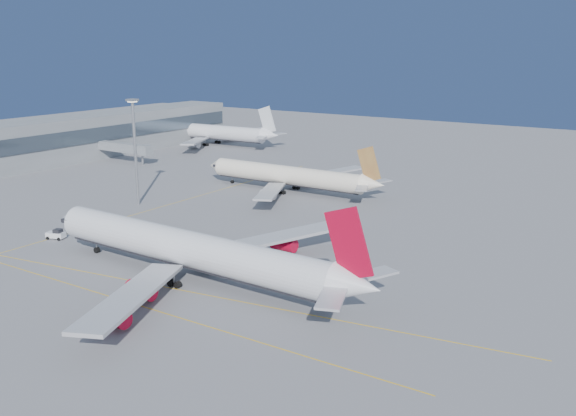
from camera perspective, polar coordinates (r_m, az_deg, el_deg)
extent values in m
plane|color=slate|center=(114.06, -8.59, -6.08)|extent=(500.00, 500.00, 0.00)
cube|color=gray|center=(250.93, -15.37, 6.50)|extent=(18.00, 110.00, 15.00)
cube|color=#3F4C59|center=(243.95, -13.95, 6.73)|extent=(0.40, 107.80, 5.00)
cube|color=gray|center=(227.89, -14.43, 5.23)|extent=(22.00, 3.00, 3.00)
cylinder|color=gray|center=(221.79, -12.81, 4.40)|extent=(0.70, 0.70, 5.20)
cube|color=gray|center=(219.94, -12.49, 5.02)|extent=(3.20, 3.60, 3.40)
cube|color=#ECB40D|center=(101.48, -11.78, -8.87)|extent=(90.00, 0.18, 0.02)
cube|color=#ECB40D|center=(109.99, -10.68, -6.95)|extent=(118.86, 16.88, 0.02)
cube|color=#ECB40D|center=(161.33, -12.09, -0.15)|extent=(0.18, 140.00, 0.02)
cylinder|color=white|center=(111.72, -8.98, -3.54)|extent=(59.59, 7.98, 6.16)
cone|color=white|center=(135.28, -18.81, -0.99)|extent=(4.96, 6.30, 6.16)
cone|color=white|center=(92.52, 6.20, -6.86)|extent=(7.61, 6.07, 5.85)
cube|color=black|center=(133.53, -18.31, -0.86)|extent=(1.88, 5.90, 0.74)
cube|color=#B7B7BC|center=(97.51, -13.73, -7.54)|extent=(17.62, 30.31, 0.58)
cube|color=#B7B7BC|center=(121.38, -1.45, -2.75)|extent=(19.17, 29.78, 0.58)
cube|color=#B40725|center=(91.28, 5.42, -3.18)|extent=(8.17, 0.73, 11.23)
cylinder|color=gray|center=(130.32, -16.67, -3.09)|extent=(0.25, 0.25, 2.44)
cylinder|color=black|center=(130.68, -16.63, -3.60)|extent=(1.19, 0.78, 1.17)
cylinder|color=gray|center=(109.32, -10.09, -6.06)|extent=(0.34, 0.34, 2.44)
cylinder|color=black|center=(109.74, -10.06, -6.65)|extent=(1.20, 0.99, 1.17)
cylinder|color=gray|center=(115.19, -7.02, -4.87)|extent=(0.34, 0.34, 2.44)
cylinder|color=black|center=(115.60, -7.00, -5.44)|extent=(1.20, 0.99, 1.17)
cylinder|color=#B40725|center=(104.63, -12.94, -7.13)|extent=(5.17, 2.81, 2.65)
cylinder|color=#B40725|center=(95.95, -15.24, -9.30)|extent=(5.17, 2.81, 2.65)
cylinder|color=#B40725|center=(120.39, -4.67, -3.94)|extent=(5.17, 2.81, 2.65)
cylinder|color=#B40725|center=(124.70, -0.36, -3.24)|extent=(5.17, 2.81, 2.65)
cylinder|color=white|center=(176.77, -0.14, 2.95)|extent=(46.45, 5.19, 5.09)
cone|color=white|center=(191.55, -6.45, 3.75)|extent=(4.03, 5.10, 5.09)
cone|color=white|center=(163.93, 7.57, 2.11)|extent=(6.26, 4.85, 4.84)
cube|color=black|center=(190.39, -6.06, 3.86)|extent=(1.44, 4.84, 0.63)
cube|color=#B7B7BC|center=(163.34, -1.59, 1.49)|extent=(15.14, 24.48, 0.49)
cube|color=#B7B7BC|center=(186.54, 3.35, 3.09)|extent=(15.05, 24.51, 0.49)
cube|color=#A77E3E|center=(163.53, 7.21, 3.87)|extent=(6.87, 0.42, 9.45)
cylinder|color=gray|center=(188.34, -4.98, 2.65)|extent=(0.21, 0.21, 2.05)
cylinder|color=black|center=(188.55, -4.98, 2.34)|extent=(0.98, 0.63, 0.98)
cylinder|color=gray|center=(173.98, -0.55, 1.73)|extent=(0.29, 0.29, 2.05)
cylinder|color=black|center=(174.21, -0.55, 1.40)|extent=(0.98, 0.81, 0.98)
cylinder|color=gray|center=(179.89, 0.73, 2.15)|extent=(0.29, 0.29, 2.05)
cylinder|color=black|center=(180.11, 0.73, 1.83)|extent=(0.98, 0.81, 0.98)
cylinder|color=#B7B7BC|center=(167.15, -1.82, 1.20)|extent=(4.29, 2.24, 2.23)
cylinder|color=#B7B7BC|center=(186.03, 2.27, 2.55)|extent=(4.29, 2.24, 2.23)
cylinder|color=white|center=(263.58, -7.00, 6.75)|extent=(51.33, 8.74, 5.72)
cone|color=white|center=(281.07, -11.57, 7.04)|extent=(4.93, 5.98, 5.72)
cone|color=white|center=(247.22, -1.56, 6.50)|extent=(7.46, 5.85, 5.43)
cube|color=black|center=(279.72, -11.28, 7.14)|extent=(1.95, 5.52, 0.72)
cube|color=#B7B7BC|center=(248.81, -8.27, 5.90)|extent=(18.12, 26.61, 0.56)
cube|color=#B7B7BC|center=(273.58, -4.24, 6.76)|extent=(15.46, 27.49, 0.56)
cube|color=silver|center=(247.31, -1.88, 7.82)|extent=(7.87, 0.92, 10.81)
cylinder|color=gray|center=(277.05, -10.47, 6.26)|extent=(0.25, 0.25, 2.35)
cylinder|color=black|center=(277.22, -10.46, 6.02)|extent=(1.16, 0.78, 1.12)
cylinder|color=gray|center=(260.23, -7.34, 5.87)|extent=(0.33, 0.33, 2.35)
cylinder|color=black|center=(260.40, -7.33, 5.62)|extent=(1.18, 0.98, 1.12)
cylinder|color=gray|center=(266.70, -6.27, 6.11)|extent=(0.33, 0.33, 2.35)
cylinder|color=black|center=(266.87, -6.26, 5.86)|extent=(1.18, 0.98, 1.12)
cylinder|color=#B7B7BC|center=(252.99, -8.38, 5.59)|extent=(5.05, 2.84, 2.55)
cylinder|color=#B7B7BC|center=(273.21, -5.06, 6.33)|extent=(5.05, 2.84, 2.55)
cube|color=white|center=(142.65, -19.94, -2.26)|extent=(4.20, 2.97, 1.14)
cube|color=black|center=(142.10, -19.78, -1.95)|extent=(1.94, 2.00, 0.85)
cylinder|color=black|center=(142.79, -20.59, -2.52)|extent=(0.73, 0.52, 0.66)
cylinder|color=black|center=(144.33, -20.13, -2.31)|extent=(0.73, 0.52, 0.66)
cylinder|color=black|center=(141.27, -19.71, -2.62)|extent=(0.73, 0.52, 0.66)
cylinder|color=black|center=(142.82, -19.26, -2.40)|extent=(0.73, 0.52, 0.66)
cylinder|color=gray|center=(164.95, -13.41, 4.73)|extent=(0.73, 0.73, 26.12)
cube|color=gray|center=(163.36, -13.68, 9.32)|extent=(2.30, 2.30, 0.52)
cube|color=white|center=(163.39, -13.67, 9.17)|extent=(1.67, 1.67, 0.26)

